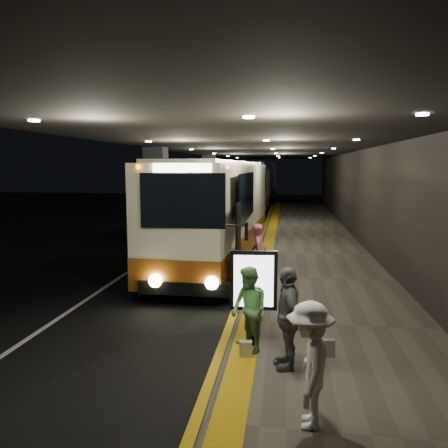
# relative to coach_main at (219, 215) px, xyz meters

# --- Properties ---
(ground) EXTENTS (90.00, 90.00, 0.00)m
(ground) POSITION_rel_coach_main_xyz_m (-1.04, -3.70, -1.79)
(ground) COLOR black
(lane_line_white) EXTENTS (0.12, 50.00, 0.01)m
(lane_line_white) POSITION_rel_coach_main_xyz_m (-2.84, 1.30, -1.78)
(lane_line_white) COLOR silver
(lane_line_white) RESTS_ON ground
(kerb_stripe_yellow) EXTENTS (0.18, 50.00, 0.01)m
(kerb_stripe_yellow) POSITION_rel_coach_main_xyz_m (1.31, 1.30, -1.78)
(kerb_stripe_yellow) COLOR gold
(kerb_stripe_yellow) RESTS_ON ground
(sidewalk) EXTENTS (4.50, 50.00, 0.15)m
(sidewalk) POSITION_rel_coach_main_xyz_m (3.71, 1.30, -1.71)
(sidewalk) COLOR #514C44
(sidewalk) RESTS_ON ground
(tactile_strip) EXTENTS (0.50, 50.00, 0.01)m
(tactile_strip) POSITION_rel_coach_main_xyz_m (1.81, 1.30, -1.63)
(tactile_strip) COLOR gold
(tactile_strip) RESTS_ON sidewalk
(terminal_wall) EXTENTS (0.10, 50.00, 6.00)m
(terminal_wall) POSITION_rel_coach_main_xyz_m (5.96, 1.30, 1.21)
(terminal_wall) COLOR black
(terminal_wall) RESTS_ON ground
(support_columns) EXTENTS (0.80, 24.80, 4.40)m
(support_columns) POSITION_rel_coach_main_xyz_m (-2.54, 0.30, 0.41)
(support_columns) COLOR black
(support_columns) RESTS_ON ground
(canopy) EXTENTS (9.00, 50.00, 0.40)m
(canopy) POSITION_rel_coach_main_xyz_m (1.46, 1.30, 2.81)
(canopy) COLOR black
(canopy) RESTS_ON support_columns
(coach_main) EXTENTS (3.01, 12.05, 3.73)m
(coach_main) POSITION_rel_coach_main_xyz_m (0.00, 0.00, 0.00)
(coach_main) COLOR beige
(coach_main) RESTS_ON ground
(coach_second) EXTENTS (2.67, 11.15, 3.48)m
(coach_second) POSITION_rel_coach_main_xyz_m (-0.12, 14.66, -0.12)
(coach_second) COLOR beige
(coach_second) RESTS_ON ground
(coach_third) EXTENTS (3.43, 12.81, 3.98)m
(coach_third) POSITION_rel_coach_main_xyz_m (-0.23, 26.57, 0.12)
(coach_third) COLOR beige
(coach_third) RESTS_ON ground
(passenger_boarding) EXTENTS (0.48, 0.68, 1.76)m
(passenger_boarding) POSITION_rel_coach_main_xyz_m (1.76, -3.28, -0.76)
(passenger_boarding) COLOR #C55C7E
(passenger_boarding) RESTS_ON sidewalk
(passenger_waiting_green) EXTENTS (0.86, 0.93, 1.63)m
(passenger_waiting_green) POSITION_rel_coach_main_xyz_m (1.89, -8.54, -0.83)
(passenger_waiting_green) COLOR #548248
(passenger_waiting_green) RESTS_ON sidewalk
(passenger_waiting_white) EXTENTS (0.57, 1.14, 1.72)m
(passenger_waiting_white) POSITION_rel_coach_main_xyz_m (2.89, -10.81, -0.78)
(passenger_waiting_white) COLOR white
(passenger_waiting_white) RESTS_ON sidewalk
(passenger_waiting_grey) EXTENTS (0.75, 1.15, 1.80)m
(passenger_waiting_grey) POSITION_rel_coach_main_xyz_m (2.60, -9.10, -0.74)
(passenger_waiting_grey) COLOR #57595D
(passenger_waiting_grey) RESTS_ON sidewalk
(bag_polka) EXTENTS (0.29, 0.17, 0.33)m
(bag_polka) POSITION_rel_coach_main_xyz_m (3.34, -8.58, -1.48)
(bag_polka) COLOR black
(bag_polka) RESTS_ON sidewalk
(bag_plain) EXTENTS (0.25, 0.16, 0.29)m
(bag_plain) POSITION_rel_coach_main_xyz_m (1.86, -8.79, -1.49)
(bag_plain) COLOR #B6ADAB
(bag_plain) RESTS_ON sidewalk
(info_sign) EXTENTS (0.90, 0.19, 1.89)m
(info_sign) POSITION_rel_coach_main_xyz_m (1.96, -8.28, -0.36)
(info_sign) COLOR black
(info_sign) RESTS_ON sidewalk
(stanchion_post) EXTENTS (0.05, 0.05, 1.12)m
(stanchion_post) POSITION_rel_coach_main_xyz_m (1.71, -6.92, -1.08)
(stanchion_post) COLOR black
(stanchion_post) RESTS_ON sidewalk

